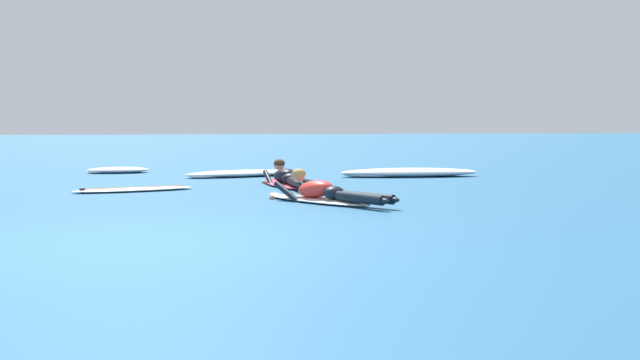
{
  "coord_description": "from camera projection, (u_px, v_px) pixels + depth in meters",
  "views": [
    {
      "loc": [
        0.28,
        -7.78,
        1.2
      ],
      "look_at": [
        2.71,
        4.87,
        0.23
      ],
      "focal_mm": 43.18,
      "sensor_mm": 36.0,
      "label": 1
    }
  ],
  "objects": [
    {
      "name": "whitewater_back",
      "position": [
        240.0,
        174.0,
        17.01
      ],
      "size": [
        2.62,
        1.44,
        0.15
      ],
      "color": "white",
      "rests_on": "ground"
    },
    {
      "name": "drifting_surfboard",
      "position": [
        133.0,
        189.0,
        13.41
      ],
      "size": [
        2.17,
        1.11,
        0.16
      ],
      "color": "white",
      "rests_on": "ground"
    },
    {
      "name": "surfer_far",
      "position": [
        287.0,
        180.0,
        14.35
      ],
      "size": [
        0.87,
        2.72,
        0.53
      ],
      "color": "#E54C66",
      "rests_on": "ground"
    },
    {
      "name": "whitewater_front",
      "position": [
        118.0,
        170.0,
        18.25
      ],
      "size": [
        1.48,
        0.83,
        0.15
      ],
      "color": "white",
      "rests_on": "ground"
    },
    {
      "name": "whitewater_mid_left",
      "position": [
        410.0,
        173.0,
        16.98
      ],
      "size": [
        3.13,
        0.96,
        0.2
      ],
      "color": "white",
      "rests_on": "ground"
    },
    {
      "name": "ground_plane",
      "position": [
        160.0,
        175.0,
        17.45
      ],
      "size": [
        120.0,
        120.0,
        0.0
      ],
      "primitive_type": "plane",
      "color": "#235B84"
    },
    {
      "name": "surfer_near",
      "position": [
        323.0,
        194.0,
        11.46
      ],
      "size": [
        1.72,
        2.45,
        0.55
      ],
      "color": "white",
      "rests_on": "ground"
    }
  ]
}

